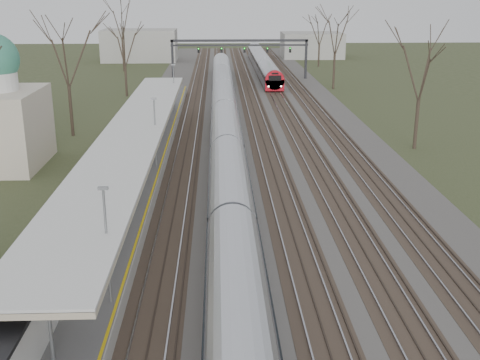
# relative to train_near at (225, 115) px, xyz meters

# --- Properties ---
(track_bed) EXTENTS (24.00, 160.00, 0.22)m
(track_bed) POSITION_rel_train_near_xyz_m (2.76, 4.90, -1.42)
(track_bed) COLOR #474442
(track_bed) RESTS_ON ground
(platform) EXTENTS (3.50, 69.00, 1.00)m
(platform) POSITION_rel_train_near_xyz_m (-6.55, -12.60, -0.98)
(platform) COLOR #9E9B93
(platform) RESTS_ON ground
(canopy) EXTENTS (4.10, 50.00, 3.11)m
(canopy) POSITION_rel_train_near_xyz_m (-6.55, -17.12, 2.45)
(canopy) COLOR slate
(canopy) RESTS_ON platform
(signal_gantry) EXTENTS (21.00, 0.59, 6.08)m
(signal_gantry) POSITION_rel_train_near_xyz_m (2.79, 34.89, 3.43)
(signal_gantry) COLOR black
(signal_gantry) RESTS_ON ground
(tree_west_far) EXTENTS (5.50, 5.50, 11.33)m
(tree_west_far) POSITION_rel_train_near_xyz_m (-14.50, -2.10, 6.54)
(tree_west_far) COLOR #2D231C
(tree_west_far) RESTS_ON ground
(tree_east_far) EXTENTS (5.00, 5.00, 10.30)m
(tree_east_far) POSITION_rel_train_near_xyz_m (16.50, -8.10, 5.81)
(tree_east_far) COLOR #2D231C
(tree_east_far) RESTS_ON ground
(train_near) EXTENTS (2.62, 90.21, 3.05)m
(train_near) POSITION_rel_train_near_xyz_m (0.00, 0.00, 0.00)
(train_near) COLOR #B2B4BD
(train_near) RESTS_ON ground
(train_far) EXTENTS (2.62, 45.21, 3.05)m
(train_far) POSITION_rel_train_near_xyz_m (7.00, 44.12, 0.00)
(train_far) COLOR #B2B4BD
(train_far) RESTS_ON ground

